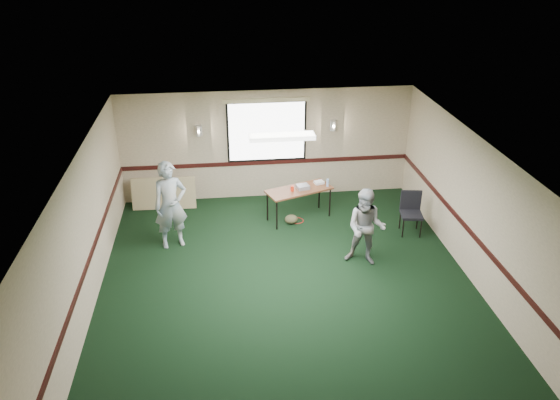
{
  "coord_description": "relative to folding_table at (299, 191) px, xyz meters",
  "views": [
    {
      "loc": [
        -1.15,
        -8.32,
        6.04
      ],
      "look_at": [
        0.0,
        1.3,
        1.2
      ],
      "focal_mm": 35.0,
      "sensor_mm": 36.0,
      "label": 1
    }
  ],
  "objects": [
    {
      "name": "ground",
      "position": [
        -0.6,
        -2.7,
        -0.69
      ],
      "size": [
        8.0,
        8.0,
        0.0
      ],
      "primitive_type": "plane",
      "color": "black",
      "rests_on": "ground"
    },
    {
      "name": "projector",
      "position": [
        0.09,
        0.01,
        0.1
      ],
      "size": [
        0.31,
        0.28,
        0.09
      ],
      "primitive_type": "cube",
      "rotation": [
        0.0,
        0.0,
        0.23
      ],
      "color": "gray",
      "rests_on": "folding_table"
    },
    {
      "name": "person_right",
      "position": [
        1.02,
        -2.0,
        0.11
      ],
      "size": [
        0.95,
        0.86,
        1.6
      ],
      "primitive_type": "imported",
      "rotation": [
        0.0,
        0.0,
        -0.41
      ],
      "color": "#6C8AA9",
      "rests_on": "ground"
    },
    {
      "name": "cable_coil",
      "position": [
        -0.06,
        -0.13,
        -0.69
      ],
      "size": [
        0.33,
        0.33,
        0.02
      ],
      "primitive_type": "torus",
      "rotation": [
        0.0,
        0.0,
        0.1
      ],
      "color": "red",
      "rests_on": "ground"
    },
    {
      "name": "person_left",
      "position": [
        -2.81,
        -0.86,
        0.25
      ],
      "size": [
        0.79,
        0.63,
        1.89
      ],
      "primitive_type": "imported",
      "rotation": [
        0.0,
        0.0,
        0.29
      ],
      "color": "#40688E",
      "rests_on": "ground"
    },
    {
      "name": "folded_table",
      "position": [
        -3.12,
        0.9,
        -0.31
      ],
      "size": [
        1.51,
        0.28,
        0.77
      ],
      "primitive_type": "cube",
      "rotation": [
        -0.21,
        0.0,
        -0.04
      ],
      "color": "tan",
      "rests_on": "ground"
    },
    {
      "name": "folding_table",
      "position": [
        0.0,
        0.0,
        0.0
      ],
      "size": [
        1.61,
        1.08,
        0.75
      ],
      "rotation": [
        0.0,
        0.0,
        0.36
      ],
      "color": "#562618",
      "rests_on": "ground"
    },
    {
      "name": "room_shell",
      "position": [
        -0.6,
        -0.58,
        0.89
      ],
      "size": [
        8.0,
        8.02,
        8.0
      ],
      "color": "tan",
      "rests_on": "ground"
    },
    {
      "name": "conference_chair",
      "position": [
        2.35,
        -0.88,
        -0.15
      ],
      "size": [
        0.52,
        0.53,
        0.93
      ],
      "rotation": [
        0.0,
        0.0,
        -0.15
      ],
      "color": "black",
      "rests_on": "ground"
    },
    {
      "name": "water_bottle",
      "position": [
        0.67,
        0.06,
        0.15
      ],
      "size": [
        0.05,
        0.05,
        0.18
      ],
      "primitive_type": "cylinder",
      "color": "#87A9DD",
      "rests_on": "folding_table"
    },
    {
      "name": "red_cup",
      "position": [
        -0.17,
        -0.08,
        0.11
      ],
      "size": [
        0.08,
        0.08,
        0.12
      ],
      "primitive_type": "cylinder",
      "color": "red",
      "rests_on": "folding_table"
    },
    {
      "name": "duffel_bag",
      "position": [
        -0.21,
        -0.24,
        -0.59
      ],
      "size": [
        0.33,
        0.27,
        0.21
      ],
      "primitive_type": "ellipsoid",
      "rotation": [
        0.0,
        0.0,
        -0.15
      ],
      "color": "#424125",
      "rests_on": "ground"
    },
    {
      "name": "game_console",
      "position": [
        0.5,
        0.25,
        0.08
      ],
      "size": [
        0.25,
        0.22,
        0.05
      ],
      "primitive_type": "cube",
      "rotation": [
        0.0,
        0.0,
        0.27
      ],
      "color": "silver",
      "rests_on": "folding_table"
    }
  ]
}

